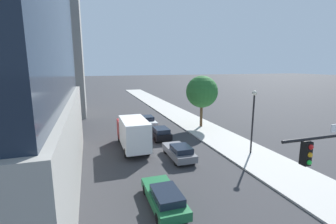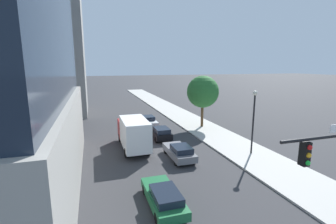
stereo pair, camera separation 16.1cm
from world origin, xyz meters
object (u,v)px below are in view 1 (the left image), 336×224
object	(u,v)px
car_green	(164,197)
car_white	(147,121)
street_tree	(202,92)
car_gray	(179,151)
box_truck	(133,132)
street_lamp	(253,113)
car_black	(160,133)
construction_building	(32,30)

from	to	relation	value
car_green	car_white	size ratio (longest dim) A/B	1.02
street_tree	car_green	distance (m)	20.14
car_gray	car_white	world-z (taller)	car_white
street_tree	car_white	bearing A→B (deg)	156.82
box_truck	street_lamp	bearing A→B (deg)	-25.32
car_green	car_gray	world-z (taller)	car_gray
street_tree	car_black	size ratio (longest dim) A/B	1.58
car_green	box_truck	xyz separation A→B (m)	(-0.00, 10.75, 1.14)
street_tree	box_truck	distance (m)	12.44
construction_building	car_white	size ratio (longest dim) A/B	7.52
car_green	car_white	xyz separation A→B (m)	(3.57, 19.62, 0.06)
car_black	car_gray	bearing A→B (deg)	-90.00
car_white	car_gray	bearing A→B (deg)	-90.00
street_lamp	car_black	world-z (taller)	street_lamp
construction_building	box_truck	size ratio (longest dim) A/B	4.80
street_lamp	car_black	xyz separation A→B (m)	(-6.94, 7.62, -3.34)
car_black	box_truck	world-z (taller)	box_truck
car_black	car_green	distance (m)	13.86
street_tree	car_black	xyz separation A→B (m)	(-6.92, -3.26, -4.20)
street_lamp	street_tree	xyz separation A→B (m)	(-0.02, 10.87, 0.86)
car_gray	street_tree	bearing A→B (deg)	54.69
street_lamp	box_truck	bearing A→B (deg)	154.68
construction_building	street_lamp	bearing A→B (deg)	-50.42
box_truck	car_white	bearing A→B (deg)	68.09
street_lamp	car_white	bearing A→B (deg)	116.64
street_tree	car_black	distance (m)	8.73
construction_building	street_tree	distance (m)	29.67
car_green	street_lamp	bearing A→B (deg)	28.82
car_black	car_white	distance (m)	6.22
car_white	box_truck	bearing A→B (deg)	-111.91
street_lamp	box_truck	size ratio (longest dim) A/B	0.83
car_green	construction_building	bearing A→B (deg)	110.21
box_truck	construction_building	bearing A→B (deg)	118.52
car_black	car_green	size ratio (longest dim) A/B	0.94
car_gray	box_truck	distance (m)	5.37
car_black	car_gray	xyz separation A→B (m)	(-0.00, -6.51, -0.04)
construction_building	street_tree	xyz separation A→B (m)	(22.76, -16.69, -9.14)
construction_building	box_truck	xyz separation A→B (m)	(12.28, -22.59, -12.28)
car_black	car_white	bearing A→B (deg)	90.00
street_tree	box_truck	world-z (taller)	street_tree
street_lamp	car_green	bearing A→B (deg)	-151.18
street_lamp	car_gray	bearing A→B (deg)	170.96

